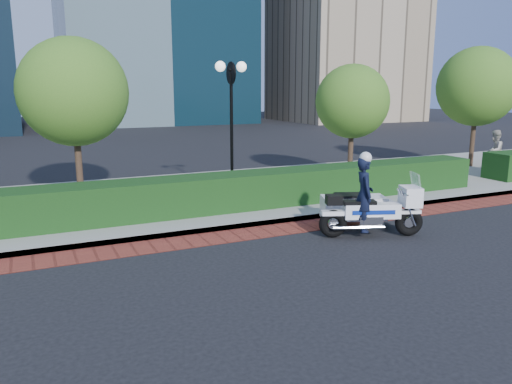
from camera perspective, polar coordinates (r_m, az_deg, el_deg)
name	(u,v)px	position (r m, az deg, el deg)	size (l,w,h in m)	color
ground	(279,251)	(11.20, 2.69, -6.74)	(120.00, 120.00, 0.00)	black
brick_strip	(252,233)	(12.48, -0.51, -4.73)	(60.00, 1.00, 0.01)	maroon
sidewalk	(195,196)	(16.54, -6.99, -0.43)	(60.00, 8.00, 0.15)	gray
hedge_main	(221,192)	(14.20, -4.03, -0.03)	(18.00, 1.20, 1.00)	black
lamppost	(231,108)	(15.77, -2.83, 9.62)	(1.02, 0.70, 4.21)	black
tree_b	(74,92)	(15.96, -20.13, 10.66)	(3.20, 3.20, 4.89)	#332319
tree_c	(352,102)	(19.59, 10.96, 10.11)	(2.80, 2.80, 4.30)	#332319
tree_d	(477,87)	(23.97, 23.96, 10.95)	(3.40, 3.40, 5.16)	#332319
police_motorcycle	(363,205)	(12.67, 12.15, -1.43)	(2.48, 2.26, 2.08)	black
pedestrian	(494,151)	(22.89, 25.59, 4.27)	(0.84, 0.65, 1.72)	#ACA498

